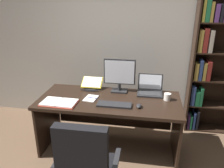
# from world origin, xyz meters

# --- Properties ---
(wall_back) EXTENTS (5.25, 0.12, 2.54)m
(wall_back) POSITION_xyz_m (0.00, 1.94, 1.27)
(wall_back) COLOR #B2ADA3
(wall_back) RESTS_ON ground
(desk) EXTENTS (1.84, 0.81, 0.76)m
(desk) POSITION_xyz_m (-0.19, 1.06, 0.56)
(desk) COLOR black
(desk) RESTS_ON ground
(bookshelf) EXTENTS (0.75, 0.27, 2.09)m
(bookshelf) POSITION_xyz_m (1.20, 1.74, 1.08)
(bookshelf) COLOR black
(bookshelf) RESTS_ON ground
(monitor) EXTENTS (0.43, 0.16, 0.46)m
(monitor) POSITION_xyz_m (-0.09, 1.26, 0.99)
(monitor) COLOR #232326
(monitor) RESTS_ON desk
(laptop) EXTENTS (0.34, 0.28, 0.24)m
(laptop) POSITION_xyz_m (0.33, 1.26, 0.81)
(laptop) COLOR #232326
(laptop) RESTS_ON desk
(keyboard) EXTENTS (0.42, 0.15, 0.02)m
(keyboard) POSITION_xyz_m (-0.09, 0.80, 0.77)
(keyboard) COLOR #232326
(keyboard) RESTS_ON desk
(computer_mouse) EXTENTS (0.06, 0.10, 0.04)m
(computer_mouse) POSITION_xyz_m (0.21, 0.80, 0.78)
(computer_mouse) COLOR #232326
(computer_mouse) RESTS_ON desk
(reading_stand_with_book) EXTENTS (0.29, 0.25, 0.14)m
(reading_stand_with_book) POSITION_xyz_m (-0.50, 1.31, 0.83)
(reading_stand_with_book) COLOR #232326
(reading_stand_with_book) RESTS_ON desk
(open_binder) EXTENTS (0.45, 0.28, 0.02)m
(open_binder) POSITION_xyz_m (-0.78, 0.75, 0.77)
(open_binder) COLOR #DB422D
(open_binder) RESTS_ON desk
(notepad) EXTENTS (0.18, 0.23, 0.01)m
(notepad) POSITION_xyz_m (-0.43, 0.95, 0.76)
(notepad) COLOR white
(notepad) RESTS_ON desk
(pen) EXTENTS (0.14, 0.03, 0.01)m
(pen) POSITION_xyz_m (-0.41, 0.95, 0.77)
(pen) COLOR navy
(pen) RESTS_ON notepad
(coffee_mug) EXTENTS (0.09, 0.09, 0.09)m
(coffee_mug) POSITION_xyz_m (0.55, 1.08, 0.80)
(coffee_mug) COLOR silver
(coffee_mug) RESTS_ON desk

